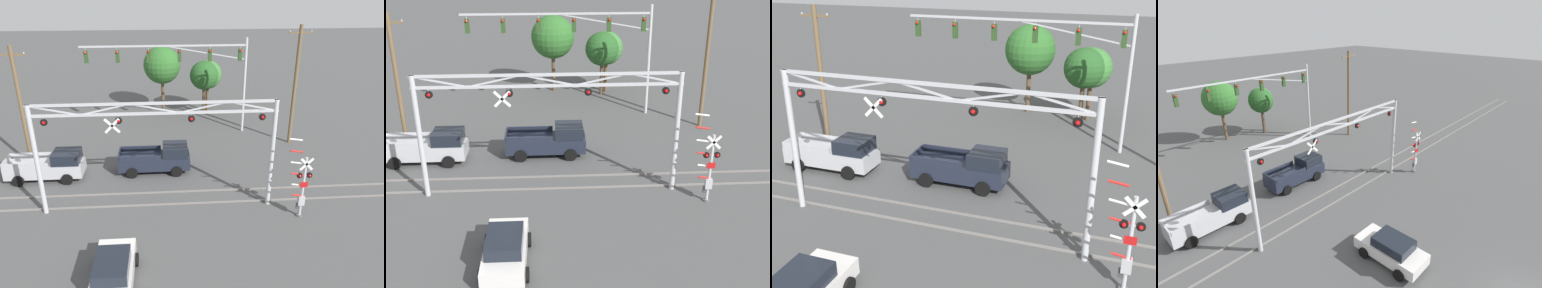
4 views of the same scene
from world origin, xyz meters
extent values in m
cube|color=gray|center=(0.00, 13.13, 0.05)|extent=(80.00, 0.08, 0.10)
cube|color=gray|center=(0.00, 14.56, 0.05)|extent=(80.00, 0.08, 0.10)
cylinder|color=#B7BABF|center=(-6.67, 12.85, 3.34)|extent=(0.28, 0.28, 6.69)
cylinder|color=#B7BABF|center=(6.67, 12.85, 3.34)|extent=(0.28, 0.28, 6.69)
cube|color=#B7BABF|center=(0.00, 12.85, 6.05)|extent=(13.62, 0.14, 0.14)
cube|color=#B7BABF|center=(0.00, 12.85, 6.62)|extent=(13.62, 0.14, 0.14)
cube|color=#B7BABF|center=(-5.34, 12.85, 6.33)|extent=(2.69, 0.08, 0.64)
cube|color=#B7BABF|center=(-2.67, 12.85, 6.33)|extent=(2.69, 0.08, 0.64)
cube|color=#B7BABF|center=(0.00, 12.85, 6.33)|extent=(2.69, 0.08, 0.64)
cube|color=#B7BABF|center=(2.67, 12.85, 6.33)|extent=(2.69, 0.08, 0.64)
cube|color=#B7BABF|center=(5.34, 12.85, 6.33)|extent=(2.69, 0.08, 0.64)
cylinder|color=black|center=(-5.94, 12.85, 5.69)|extent=(0.38, 0.10, 0.38)
sphere|color=red|center=(-5.94, 12.78, 5.69)|extent=(0.18, 0.18, 0.18)
cylinder|color=#B7BABF|center=(-5.94, 12.85, 5.93)|extent=(0.04, 0.04, 0.10)
cylinder|color=black|center=(-1.98, 12.85, 5.69)|extent=(0.38, 0.10, 0.38)
sphere|color=red|center=(-1.98, 12.78, 5.69)|extent=(0.18, 0.18, 0.18)
cylinder|color=#B7BABF|center=(-1.98, 12.85, 5.93)|extent=(0.04, 0.04, 0.10)
cylinder|color=black|center=(1.98, 12.85, 5.69)|extent=(0.38, 0.10, 0.38)
sphere|color=red|center=(1.98, 12.78, 5.69)|extent=(0.18, 0.18, 0.18)
cylinder|color=#B7BABF|center=(1.98, 12.85, 5.93)|extent=(0.04, 0.04, 0.10)
cylinder|color=black|center=(5.94, 12.85, 5.69)|extent=(0.38, 0.10, 0.38)
sphere|color=red|center=(5.94, 12.78, 5.69)|extent=(0.18, 0.18, 0.18)
cylinder|color=#B7BABF|center=(5.94, 12.85, 5.93)|extent=(0.04, 0.04, 0.10)
cube|color=white|center=(-2.34, 12.75, 5.43)|extent=(0.88, 0.03, 0.88)
cube|color=white|center=(-2.34, 12.75, 5.43)|extent=(0.88, 0.03, 0.88)
cylinder|color=black|center=(-2.34, 12.72, 5.43)|extent=(0.04, 0.04, 0.02)
cylinder|color=#B7BABF|center=(8.20, 11.42, 1.89)|extent=(0.16, 0.16, 3.79)
cylinder|color=#59595B|center=(8.20, 11.42, 0.05)|extent=(0.35, 0.35, 0.10)
cube|color=white|center=(8.20, 11.31, 3.44)|extent=(0.78, 0.03, 0.78)
cube|color=white|center=(8.20, 11.31, 3.44)|extent=(0.78, 0.03, 0.78)
cylinder|color=black|center=(8.20, 11.28, 3.44)|extent=(0.04, 0.04, 0.02)
cylinder|color=black|center=(7.92, 11.42, 2.69)|extent=(0.32, 0.09, 0.32)
sphere|color=red|center=(7.92, 11.36, 2.69)|extent=(0.16, 0.16, 0.16)
cylinder|color=black|center=(8.48, 11.42, 2.69)|extent=(0.32, 0.09, 0.32)
sphere|color=red|center=(8.48, 11.36, 2.69)|extent=(0.16, 0.16, 0.16)
cube|color=#B7BABF|center=(8.20, 11.42, 2.69)|extent=(0.64, 0.06, 0.06)
cube|color=red|center=(8.20, 11.32, 2.14)|extent=(0.44, 0.02, 0.32)
cube|color=#B2B2B7|center=(8.20, 11.42, 1.05)|extent=(0.36, 0.28, 0.56)
cylinder|color=red|center=(7.97, 11.42, 1.40)|extent=(0.71, 0.09, 0.19)
cylinder|color=white|center=(7.87, 11.42, 2.09)|extent=(0.71, 0.09, 0.19)
cylinder|color=red|center=(7.77, 11.42, 2.79)|extent=(0.71, 0.09, 0.19)
cylinder|color=white|center=(7.67, 11.42, 3.49)|extent=(0.71, 0.09, 0.19)
cylinder|color=red|center=(7.58, 11.42, 4.18)|extent=(0.71, 0.09, 0.19)
cylinder|color=white|center=(7.48, 11.42, 4.88)|extent=(0.71, 0.09, 0.19)
cube|color=#3F3F42|center=(8.07, 11.42, 0.70)|extent=(0.24, 0.12, 0.36)
cylinder|color=#B7BABF|center=(7.47, 24.99, 4.14)|extent=(0.24, 0.24, 8.28)
cube|color=#B7BABF|center=(0.59, 24.99, 7.68)|extent=(13.77, 0.14, 0.14)
cube|color=#B7BABF|center=(4.03, 24.99, 7.08)|extent=(6.90, 0.08, 1.28)
cylinder|color=#B7BABF|center=(-5.80, 24.99, 7.53)|extent=(0.04, 0.04, 0.30)
cube|color=#28471E|center=(-5.80, 24.99, 6.87)|extent=(0.30, 0.26, 1.00)
sphere|color=red|center=(-5.80, 24.82, 7.25)|extent=(0.18, 0.18, 0.18)
cylinder|color=#B7BABF|center=(-3.25, 24.99, 7.53)|extent=(0.04, 0.04, 0.30)
cube|color=#28471E|center=(-3.25, 24.99, 6.87)|extent=(0.30, 0.26, 1.00)
sphere|color=red|center=(-3.25, 24.82, 7.25)|extent=(0.18, 0.18, 0.18)
cylinder|color=#B7BABF|center=(-0.69, 24.99, 7.53)|extent=(0.04, 0.04, 0.30)
cube|color=#28471E|center=(-0.69, 24.99, 6.87)|extent=(0.30, 0.26, 1.00)
sphere|color=red|center=(-0.69, 24.82, 7.25)|extent=(0.18, 0.18, 0.18)
cylinder|color=#B7BABF|center=(1.86, 24.99, 7.53)|extent=(0.04, 0.04, 0.30)
cube|color=#28471E|center=(1.86, 24.99, 6.87)|extent=(0.30, 0.26, 1.00)
sphere|color=red|center=(1.86, 24.82, 7.25)|extent=(0.18, 0.18, 0.18)
cylinder|color=#B7BABF|center=(4.42, 24.99, 7.53)|extent=(0.04, 0.04, 0.30)
cube|color=#28471E|center=(4.42, 24.99, 6.87)|extent=(0.30, 0.26, 1.00)
sphere|color=red|center=(4.42, 24.82, 7.25)|extent=(0.18, 0.18, 0.18)
cylinder|color=#B7BABF|center=(6.97, 24.99, 7.53)|extent=(0.04, 0.04, 0.30)
cube|color=#28471E|center=(6.97, 24.99, 6.87)|extent=(0.30, 0.26, 1.00)
sphere|color=red|center=(6.97, 24.82, 7.25)|extent=(0.18, 0.18, 0.18)
cube|color=#1E2333|center=(-0.31, 17.65, 0.83)|extent=(4.98, 1.83, 0.89)
cube|color=black|center=(1.16, 17.65, 1.65)|extent=(1.73, 1.68, 0.75)
cube|color=#1E2333|center=(-1.28, 16.78, 1.45)|extent=(2.85, 0.08, 0.34)
cube|color=#1E2333|center=(-1.28, 18.53, 1.45)|extent=(2.85, 0.08, 0.34)
cube|color=#1E2333|center=(-2.75, 17.65, 1.45)|extent=(0.10, 1.75, 0.34)
cylinder|color=black|center=(1.23, 16.72, 0.39)|extent=(0.78, 0.24, 0.78)
cylinder|color=black|center=(1.23, 18.58, 0.39)|extent=(0.78, 0.24, 0.78)
cylinder|color=black|center=(-1.86, 16.72, 0.39)|extent=(0.78, 0.24, 0.78)
cylinder|color=black|center=(-1.86, 18.58, 0.39)|extent=(0.78, 0.24, 0.78)
cube|color=#B7B7BC|center=(-7.75, 17.07, 0.83)|extent=(5.13, 1.83, 0.89)
cube|color=black|center=(-6.23, 17.07, 1.65)|extent=(1.78, 1.68, 0.75)
cube|color=#B7B7BC|center=(-8.74, 16.20, 1.45)|extent=(2.95, 0.08, 0.34)
cube|color=#B7B7BC|center=(-8.74, 17.95, 1.45)|extent=(2.95, 0.08, 0.34)
cylinder|color=black|center=(-6.16, 16.14, 0.39)|extent=(0.78, 0.24, 0.78)
cylinder|color=black|center=(-6.16, 18.00, 0.39)|extent=(0.78, 0.24, 0.78)
cylinder|color=black|center=(-9.34, 16.14, 0.39)|extent=(0.78, 0.24, 0.78)
cylinder|color=black|center=(-9.34, 18.00, 0.39)|extent=(0.78, 0.24, 0.78)
cube|color=silver|center=(-1.96, 6.73, 0.66)|extent=(1.78, 4.06, 0.66)
cube|color=black|center=(-1.96, 6.57, 1.28)|extent=(1.51, 2.11, 0.56)
cylinder|color=black|center=(-2.86, 7.95, 0.33)|extent=(0.24, 0.66, 0.66)
cylinder|color=black|center=(-1.06, 7.95, 0.33)|extent=(0.24, 0.66, 0.66)
cylinder|color=black|center=(-2.86, 5.52, 0.33)|extent=(0.24, 0.66, 0.66)
cylinder|color=black|center=(-1.06, 5.52, 0.33)|extent=(0.24, 0.66, 0.66)
cylinder|color=brown|center=(-9.43, 19.19, 4.38)|extent=(0.28, 0.28, 8.76)
cube|color=brown|center=(-9.43, 19.19, 8.16)|extent=(1.80, 0.12, 0.12)
cylinder|color=silver|center=(-8.61, 19.19, 8.26)|extent=(0.08, 0.08, 0.12)
cylinder|color=brown|center=(10.93, 22.05, 4.81)|extent=(0.28, 0.28, 9.61)
cylinder|color=brown|center=(4.47, 29.90, 1.50)|extent=(0.32, 0.32, 2.99)
sphere|color=#265623|center=(4.47, 29.90, 3.99)|extent=(2.84, 2.84, 2.84)
cylinder|color=brown|center=(0.34, 31.24, 1.74)|extent=(0.32, 0.32, 3.48)
sphere|color=#2D6628|center=(0.34, 31.24, 4.78)|extent=(3.72, 3.72, 3.72)
cylinder|color=brown|center=(4.92, 30.69, 1.44)|extent=(0.32, 0.32, 2.88)
sphere|color=#387533|center=(4.92, 30.69, 3.88)|extent=(2.87, 2.87, 2.87)
camera|label=1|loc=(0.59, -6.41, 12.71)|focal=35.00mm
camera|label=2|loc=(0.15, -10.25, 13.11)|focal=45.00mm
camera|label=3|loc=(7.47, -3.95, 11.29)|focal=45.00mm
camera|label=4|loc=(-13.31, -0.62, 12.95)|focal=28.00mm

